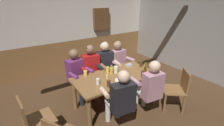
% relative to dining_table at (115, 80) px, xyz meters
% --- Properties ---
extents(ground_plane, '(6.86, 6.86, 0.00)m').
position_rel_dining_table_xyz_m(ground_plane, '(0.00, -0.11, -0.62)').
color(ground_plane, '#4C331E').
extents(back_wall_upper, '(5.72, 0.12, 1.58)m').
position_rel_dining_table_xyz_m(back_wall_upper, '(0.00, 2.49, 1.12)').
color(back_wall_upper, beige).
extents(back_wall_wainscot, '(5.72, 0.12, 0.95)m').
position_rel_dining_table_xyz_m(back_wall_wainscot, '(0.00, 2.49, -0.14)').
color(back_wall_wainscot, brown).
rests_on(back_wall_wainscot, ground_plane).
extents(side_wall_concrete, '(0.12, 5.07, 2.53)m').
position_rel_dining_table_xyz_m(side_wall_concrete, '(2.92, -0.11, 0.65)').
color(side_wall_concrete, gray).
rests_on(side_wall_concrete, ground_plane).
extents(dining_table, '(1.72, 0.85, 0.72)m').
position_rel_dining_table_xyz_m(dining_table, '(0.00, 0.00, 0.00)').
color(dining_table, brown).
rests_on(dining_table, ground_plane).
extents(person_0, '(0.53, 0.59, 1.21)m').
position_rel_dining_table_xyz_m(person_0, '(-0.57, 0.66, 0.05)').
color(person_0, '#6B2D66').
rests_on(person_0, ground_plane).
extents(person_1, '(0.56, 0.56, 1.25)m').
position_rel_dining_table_xyz_m(person_1, '(-0.20, 0.65, 0.07)').
color(person_1, '#AD1919').
rests_on(person_1, ground_plane).
extents(person_2, '(0.59, 0.57, 1.26)m').
position_rel_dining_table_xyz_m(person_2, '(0.18, 0.66, 0.08)').
color(person_2, black).
rests_on(person_2, ground_plane).
extents(person_3, '(0.59, 0.56, 1.22)m').
position_rel_dining_table_xyz_m(person_3, '(0.59, 0.66, 0.06)').
color(person_3, '#B78493').
rests_on(person_3, ground_plane).
extents(person_4, '(0.56, 0.56, 1.21)m').
position_rel_dining_table_xyz_m(person_4, '(-0.33, -0.64, 0.04)').
color(person_4, black).
rests_on(person_4, ground_plane).
extents(person_5, '(0.54, 0.56, 1.21)m').
position_rel_dining_table_xyz_m(person_5, '(0.36, -0.65, 0.05)').
color(person_5, '#B78493').
rests_on(person_5, ground_plane).
extents(chair_empty_near_right, '(0.62, 0.62, 0.88)m').
position_rel_dining_table_xyz_m(chair_empty_near_right, '(1.02, -0.82, -0.14)').
color(chair_empty_near_right, brown).
rests_on(chair_empty_near_right, ground_plane).
extents(chair_empty_far_end, '(0.48, 0.48, 0.88)m').
position_rel_dining_table_xyz_m(chair_empty_far_end, '(-1.63, -0.15, -0.14)').
color(chair_empty_far_end, brown).
rests_on(chair_empty_far_end, ground_plane).
extents(table_candle, '(0.04, 0.04, 0.08)m').
position_rel_dining_table_xyz_m(table_candle, '(-0.20, -0.01, 0.14)').
color(table_candle, '#F9E08C').
rests_on(table_candle, dining_table).
extents(condiment_caddy, '(0.14, 0.10, 0.05)m').
position_rel_dining_table_xyz_m(condiment_caddy, '(0.56, 0.23, 0.13)').
color(condiment_caddy, '#B2B7BC').
rests_on(condiment_caddy, dining_table).
extents(plate_0, '(0.28, 0.28, 0.01)m').
position_rel_dining_table_xyz_m(plate_0, '(-0.01, -0.26, 0.11)').
color(plate_0, white).
rests_on(plate_0, dining_table).
extents(bottle_0, '(0.06, 0.06, 0.20)m').
position_rel_dining_table_xyz_m(bottle_0, '(-0.01, 0.11, 0.18)').
color(bottle_0, gold).
rests_on(bottle_0, dining_table).
extents(bottle_1, '(0.05, 0.05, 0.23)m').
position_rel_dining_table_xyz_m(bottle_1, '(0.62, -0.24, 0.20)').
color(bottle_1, gold).
rests_on(bottle_1, dining_table).
extents(bottle_2, '(0.06, 0.06, 0.25)m').
position_rel_dining_table_xyz_m(bottle_2, '(0.55, -0.31, 0.20)').
color(bottle_2, '#593314').
rests_on(bottle_2, dining_table).
extents(pint_glass_0, '(0.06, 0.06, 0.12)m').
position_rel_dining_table_xyz_m(pint_glass_0, '(-0.47, -0.11, 0.16)').
color(pint_glass_0, white).
rests_on(pint_glass_0, dining_table).
extents(pint_glass_1, '(0.07, 0.07, 0.13)m').
position_rel_dining_table_xyz_m(pint_glass_1, '(-0.04, 0.21, 0.17)').
color(pint_glass_1, '#E5C64C').
rests_on(pint_glass_1, dining_table).
extents(pint_glass_2, '(0.08, 0.08, 0.12)m').
position_rel_dining_table_xyz_m(pint_glass_2, '(-0.51, 0.33, 0.16)').
color(pint_glass_2, '#E5C64C').
rests_on(pint_glass_2, dining_table).
extents(pint_glass_3, '(0.08, 0.08, 0.15)m').
position_rel_dining_table_xyz_m(pint_glass_3, '(0.10, 0.11, 0.18)').
color(pint_glass_3, white).
rests_on(pint_glass_3, dining_table).
extents(pint_glass_4, '(0.07, 0.07, 0.12)m').
position_rel_dining_table_xyz_m(pint_glass_4, '(0.78, 0.05, 0.16)').
color(pint_glass_4, '#4C2D19').
rests_on(pint_glass_4, dining_table).
extents(pint_glass_5, '(0.07, 0.07, 0.12)m').
position_rel_dining_table_xyz_m(pint_glass_5, '(-0.34, -0.30, 0.16)').
color(pint_glass_5, '#4C2D19').
rests_on(pint_glass_5, dining_table).
extents(pint_glass_6, '(0.08, 0.08, 0.14)m').
position_rel_dining_table_xyz_m(pint_glass_6, '(0.44, -0.36, 0.17)').
color(pint_glass_6, '#4C2D19').
rests_on(pint_glass_6, dining_table).
extents(wall_dart_cabinet, '(0.56, 0.15, 0.70)m').
position_rel_dining_table_xyz_m(wall_dart_cabinet, '(1.07, 2.36, 0.93)').
color(wall_dart_cabinet, brown).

